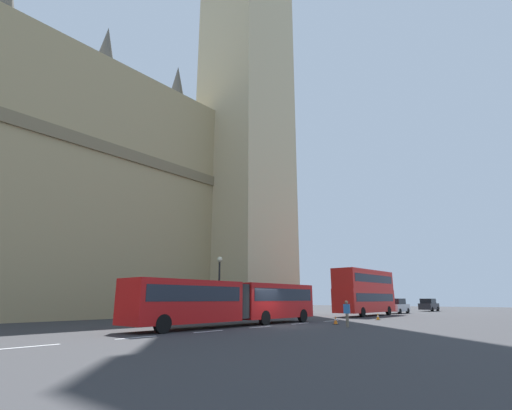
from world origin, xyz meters
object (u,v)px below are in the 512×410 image
double_decker_bus (365,290)px  street_lamp (219,283)px  clock_tower (247,24)px  sedan_lead (397,306)px  pedestrian_near_cones (347,313)px  articulated_bus (234,300)px  traffic_cone_middle (378,317)px  sedan_trailing (429,305)px  traffic_cone_west (336,320)px

double_decker_bus → street_lamp: size_ratio=2.01×
clock_tower → sedan_lead: 45.86m
double_decker_bus → pedestrian_near_cones: double_decker_bus is taller
articulated_bus → double_decker_bus: double_decker_bus is taller
sedan_lead → traffic_cone_middle: 17.38m
clock_tower → sedan_trailing: clock_tower is taller
clock_tower → traffic_cone_west: bearing=-119.3°
clock_tower → traffic_cone_middle: clock_tower is taller
street_lamp → sedan_trailing: bearing=-6.8°
street_lamp → double_decker_bus: bearing=-14.0°
articulated_bus → sedan_lead: bearing=0.3°
traffic_cone_middle → sedan_lead: bearing=15.1°
clock_tower → sedan_trailing: bearing=-28.6°
double_decker_bus → sedan_trailing: double_decker_bus is taller
sedan_lead → traffic_cone_middle: size_ratio=7.59×
clock_tower → traffic_cone_middle: 45.99m
articulated_bus → pedestrian_near_cones: (4.08, -6.42, -0.83)m
articulated_bus → sedan_trailing: (42.56, -0.20, -0.83)m
pedestrian_near_cones → articulated_bus: bearing=122.5°
sedan_trailing → articulated_bus: bearing=179.7°
clock_tower → street_lamp: (-13.57, -9.49, -39.29)m
clock_tower → traffic_cone_west: clock_tower is taller
traffic_cone_west → articulated_bus: bearing=144.1°
street_lamp → traffic_cone_middle: bearing=-39.6°
articulated_bus → traffic_cone_middle: 14.44m
sedan_lead → pedestrian_near_cones: sedan_lead is taller
articulated_bus → sedan_trailing: size_ratio=3.70×
double_decker_bus → clock_tower: bearing=107.8°
sedan_trailing → street_lamp: size_ratio=0.83×
articulated_bus → sedan_lead: (30.44, 0.14, -0.83)m
sedan_lead → clock_tower: bearing=135.2°
articulated_bus → traffic_cone_west: bearing=-35.9°
clock_tower → traffic_cone_middle: bearing=-98.6°
traffic_cone_west → double_decker_bus: bearing=16.6°
traffic_cone_west → clock_tower: bearing=60.7°
articulated_bus → pedestrian_near_cones: bearing=-57.5°
sedan_lead → traffic_cone_west: size_ratio=7.59×
double_decker_bus → sedan_trailing: size_ratio=2.41×
double_decker_bus → sedan_trailing: 21.68m
articulated_bus → traffic_cone_west: 7.68m
traffic_cone_middle → traffic_cone_west: bearing=-179.8°
sedan_lead → sedan_trailing: (12.12, -0.35, 0.00)m
articulated_bus → sedan_lead: articulated_bus is taller
traffic_cone_middle → sedan_trailing: bearing=8.3°
articulated_bus → street_lamp: street_lamp is taller
double_decker_bus → pedestrian_near_cones: (-16.87, -6.42, -1.80)m
clock_tower → sedan_lead: bearing=-44.8°
double_decker_bus → street_lamp: (-18.05, 4.50, 0.35)m
sedan_lead → traffic_cone_middle: (-16.76, -4.54, -0.63)m
articulated_bus → traffic_cone_west: size_ratio=28.08×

